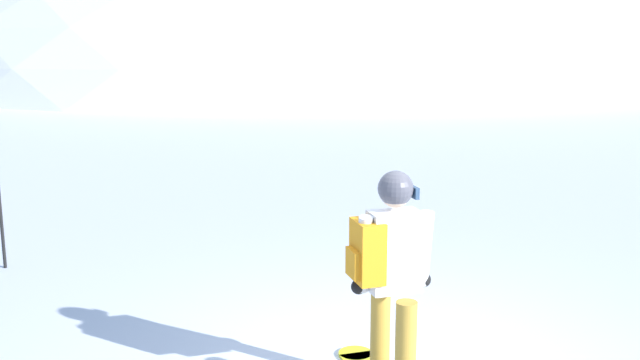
{
  "coord_description": "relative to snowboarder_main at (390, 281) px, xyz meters",
  "views": [
    {
      "loc": [
        -1.72,
        -5.51,
        2.82
      ],
      "look_at": [
        -0.05,
        2.62,
        1.0
      ],
      "focal_mm": 44.5,
      "sensor_mm": 36.0,
      "label": 1
    }
  ],
  "objects": [
    {
      "name": "ridge_peak_main",
      "position": [
        5.41,
        34.01,
        -0.92
      ],
      "size": [
        41.51,
        37.36,
        16.32
      ],
      "color": "white",
      "rests_on": "ground"
    },
    {
      "name": "snowboarder_main",
      "position": [
        0.0,
        0.0,
        0.0
      ],
      "size": [
        0.64,
        1.83,
        1.71
      ],
      "color": "yellow",
      "rests_on": "ground"
    }
  ]
}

